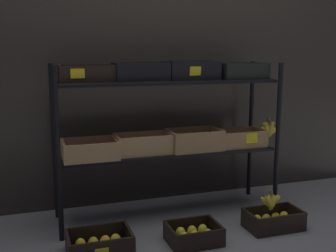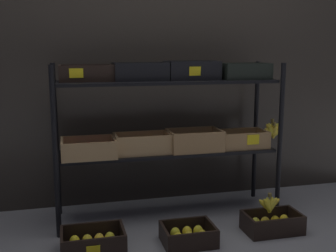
{
  "view_description": "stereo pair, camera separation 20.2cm",
  "coord_description": "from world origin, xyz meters",
  "px_view_note": "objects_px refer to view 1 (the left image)",
  "views": [
    {
      "loc": [
        -0.86,
        -2.61,
        1.13
      ],
      "look_at": [
        0.0,
        0.0,
        0.62
      ],
      "focal_mm": 44.55,
      "sensor_mm": 36.0,
      "label": 1
    },
    {
      "loc": [
        -0.67,
        -2.67,
        1.13
      ],
      "look_at": [
        0.0,
        0.0,
        0.62
      ],
      "focal_mm": 44.55,
      "sensor_mm": 36.0,
      "label": 2
    }
  ],
  "objects_px": {
    "crate_ground_left_lemon": "(194,235)",
    "banana_bunch_loose": "(271,202)",
    "crate_ground_lemon": "(100,246)",
    "crate_ground_center_lemon": "(273,221)",
    "display_rack": "(169,116)"
  },
  "relations": [
    {
      "from": "crate_ground_left_lemon",
      "to": "banana_bunch_loose",
      "type": "distance_m",
      "value": 0.55
    },
    {
      "from": "crate_ground_lemon",
      "to": "banana_bunch_loose",
      "type": "height_order",
      "value": "banana_bunch_loose"
    },
    {
      "from": "crate_ground_center_lemon",
      "to": "display_rack",
      "type": "bearing_deg",
      "value": 142.65
    },
    {
      "from": "display_rack",
      "to": "banana_bunch_loose",
      "type": "xyz_separation_m",
      "value": [
        0.54,
        -0.43,
        -0.52
      ]
    },
    {
      "from": "banana_bunch_loose",
      "to": "crate_ground_left_lemon",
      "type": "bearing_deg",
      "value": -177.29
    },
    {
      "from": "display_rack",
      "to": "crate_ground_center_lemon",
      "type": "bearing_deg",
      "value": -37.35
    },
    {
      "from": "crate_ground_left_lemon",
      "to": "crate_ground_center_lemon",
      "type": "bearing_deg",
      "value": 2.61
    },
    {
      "from": "display_rack",
      "to": "crate_ground_center_lemon",
      "type": "distance_m",
      "value": 0.96
    },
    {
      "from": "display_rack",
      "to": "banana_bunch_loose",
      "type": "bearing_deg",
      "value": -38.61
    },
    {
      "from": "display_rack",
      "to": "crate_ground_center_lemon",
      "type": "height_order",
      "value": "display_rack"
    },
    {
      "from": "crate_ground_center_lemon",
      "to": "banana_bunch_loose",
      "type": "distance_m",
      "value": 0.13
    },
    {
      "from": "crate_ground_lemon",
      "to": "crate_ground_left_lemon",
      "type": "bearing_deg",
      "value": -3.31
    },
    {
      "from": "crate_ground_lemon",
      "to": "crate_ground_center_lemon",
      "type": "xyz_separation_m",
      "value": [
        1.11,
        -0.01,
        -0.0
      ]
    },
    {
      "from": "display_rack",
      "to": "crate_ground_left_lemon",
      "type": "height_order",
      "value": "display_rack"
    },
    {
      "from": "crate_ground_left_lemon",
      "to": "crate_ground_lemon",
      "type": "bearing_deg",
      "value": 176.69
    }
  ]
}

